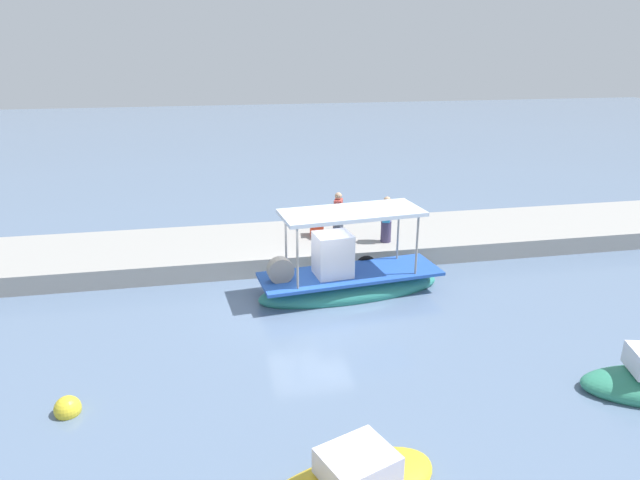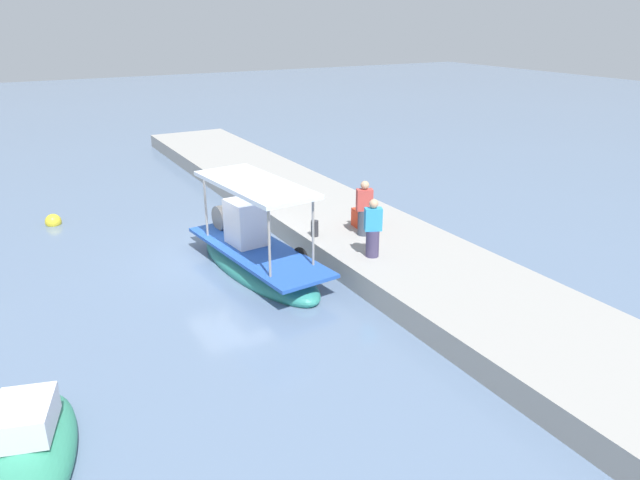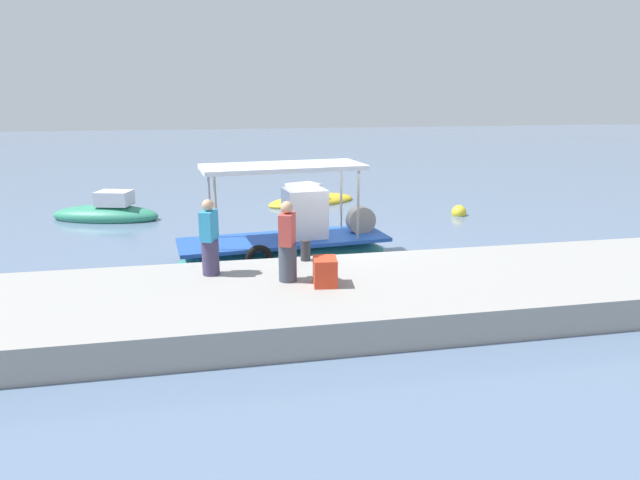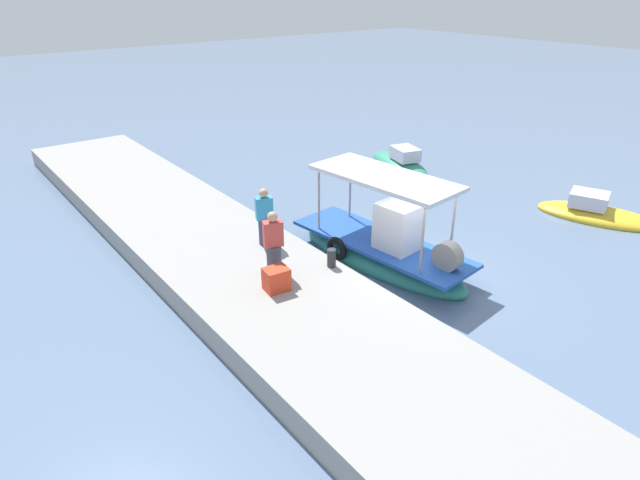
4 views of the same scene
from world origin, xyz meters
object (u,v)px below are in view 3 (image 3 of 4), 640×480
object	(u,v)px
main_fishing_boat	(288,245)
mooring_bollard	(305,250)
moored_boat_near	(107,214)
fisherman_near_bollard	(287,245)
moored_boat_mid	(311,200)
marker_buoy	(459,212)
cargo_crate	(325,272)
fisherman_by_crate	(210,241)

from	to	relation	value
main_fishing_boat	mooring_bollard	distance (m)	2.12
main_fishing_boat	moored_boat_near	size ratio (longest dim) A/B	1.43
fisherman_near_bollard	moored_boat_near	bearing A→B (deg)	118.01
main_fishing_boat	mooring_bollard	xyz separation A→B (m)	(0.15, -2.07, 0.43)
fisherman_near_bollard	moored_boat_mid	xyz separation A→B (m)	(2.65, 11.85, -1.32)
mooring_bollard	moored_boat_mid	distance (m)	10.66
marker_buoy	moored_boat_near	size ratio (longest dim) A/B	0.13
marker_buoy	moored_boat_near	distance (m)	13.40
cargo_crate	main_fishing_boat	bearing A→B (deg)	93.73
fisherman_by_crate	marker_buoy	distance (m)	12.19
fisherman_by_crate	moored_boat_near	world-z (taller)	fisherman_by_crate
moored_boat_near	cargo_crate	bearing A→B (deg)	-59.89
fisherman_by_crate	fisherman_near_bollard	bearing A→B (deg)	-25.09
mooring_bollard	marker_buoy	world-z (taller)	mooring_bollard
moored_boat_mid	cargo_crate	bearing A→B (deg)	-98.89
fisherman_near_bollard	moored_boat_near	world-z (taller)	fisherman_near_bollard
fisherman_near_bollard	cargo_crate	bearing A→B (deg)	-29.81
mooring_bollard	moored_boat_mid	bearing A→B (deg)	79.04
moored_boat_mid	mooring_bollard	bearing A→B (deg)	-100.96
fisherman_near_bollard	moored_boat_mid	world-z (taller)	fisherman_near_bollard
fisherman_by_crate	moored_boat_mid	size ratio (longest dim) A/B	0.38
main_fishing_boat	fisherman_by_crate	bearing A→B (deg)	-127.66
cargo_crate	fisherman_by_crate	bearing A→B (deg)	153.40
fisherman_near_bollard	cargo_crate	size ratio (longest dim) A/B	2.92
fisherman_by_crate	moored_boat_near	distance (m)	10.23
fisherman_near_bollard	fisherman_by_crate	bearing A→B (deg)	154.91
main_fishing_boat	moored_boat_mid	distance (m)	8.66
fisherman_near_bollard	mooring_bollard	bearing A→B (deg)	66.02
marker_buoy	moored_boat_near	bearing A→B (deg)	172.02
main_fishing_boat	fisherman_by_crate	distance (m)	3.57
cargo_crate	marker_buoy	world-z (taller)	cargo_crate
moored_boat_near	marker_buoy	bearing A→B (deg)	-7.98
mooring_bollard	fisherman_near_bollard	bearing A→B (deg)	-113.98
cargo_crate	moored_boat_mid	distance (m)	12.45
mooring_bollard	moored_boat_mid	xyz separation A→B (m)	(2.02, 10.44, -0.78)
marker_buoy	moored_boat_near	world-z (taller)	moored_boat_near
cargo_crate	moored_boat_near	xyz separation A→B (m)	(-6.15, 10.60, -0.73)
fisherman_by_crate	moored_boat_mid	world-z (taller)	fisherman_by_crate
main_fishing_boat	cargo_crate	distance (m)	3.94
main_fishing_boat	cargo_crate	xyz separation A→B (m)	(0.25, -3.90, 0.47)
main_fishing_boat	moored_boat_mid	xyz separation A→B (m)	(2.17, 8.37, -0.35)
fisherman_by_crate	marker_buoy	size ratio (longest dim) A/B	3.00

